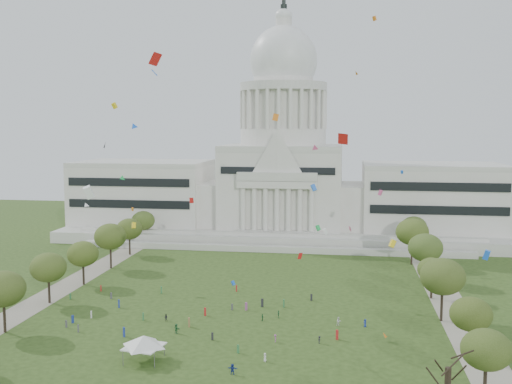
# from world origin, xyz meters

# --- Properties ---
(ground) EXTENTS (400.00, 400.00, 0.00)m
(ground) POSITION_xyz_m (0.00, 0.00, 0.00)
(ground) COLOR #2B4116
(ground) RESTS_ON ground
(capitol) EXTENTS (160.00, 64.50, 91.30)m
(capitol) POSITION_xyz_m (0.00, 113.59, 22.30)
(capitol) COLOR #B8B6AC
(capitol) RESTS_ON ground
(path_left) EXTENTS (8.00, 160.00, 0.04)m
(path_left) POSITION_xyz_m (-48.00, 30.00, 0.02)
(path_left) COLOR gray
(path_left) RESTS_ON ground
(path_right) EXTENTS (8.00, 160.00, 0.04)m
(path_right) POSITION_xyz_m (48.00, 30.00, 0.02)
(path_right) COLOR gray
(path_right) RESTS_ON ground
(row_tree_r_0) EXTENTS (7.67, 7.67, 10.91)m
(row_tree_r_0) POSITION_xyz_m (44.94, -19.59, 7.75)
(row_tree_r_0) COLOR black
(row_tree_r_0) RESTS_ON ground
(row_tree_l_1) EXTENTS (8.86, 8.86, 12.59)m
(row_tree_l_1) POSITION_xyz_m (-44.07, -2.96, 8.95)
(row_tree_l_1) COLOR black
(row_tree_l_1) RESTS_ON ground
(row_tree_r_1) EXTENTS (7.58, 7.58, 10.78)m
(row_tree_r_1) POSITION_xyz_m (46.22, -1.75, 7.66)
(row_tree_r_1) COLOR black
(row_tree_r_1) RESTS_ON ground
(row_tree_l_2) EXTENTS (8.42, 8.42, 11.97)m
(row_tree_l_2) POSITION_xyz_m (-45.04, 17.30, 8.51)
(row_tree_l_2) COLOR black
(row_tree_l_2) RESTS_ON ground
(row_tree_r_2) EXTENTS (9.55, 9.55, 13.58)m
(row_tree_r_2) POSITION_xyz_m (44.17, 17.44, 9.66)
(row_tree_r_2) COLOR black
(row_tree_r_2) RESTS_ON ground
(row_tree_l_3) EXTENTS (8.12, 8.12, 11.55)m
(row_tree_l_3) POSITION_xyz_m (-44.09, 33.92, 8.21)
(row_tree_l_3) COLOR black
(row_tree_l_3) RESTS_ON ground
(row_tree_r_3) EXTENTS (7.01, 7.01, 9.98)m
(row_tree_r_3) POSITION_xyz_m (44.40, 34.48, 7.08)
(row_tree_r_3) COLOR black
(row_tree_r_3) RESTS_ON ground
(row_tree_l_4) EXTENTS (9.29, 9.29, 13.21)m
(row_tree_l_4) POSITION_xyz_m (-44.08, 52.42, 9.39)
(row_tree_l_4) COLOR black
(row_tree_l_4) RESTS_ON ground
(row_tree_r_4) EXTENTS (9.19, 9.19, 13.06)m
(row_tree_r_4) POSITION_xyz_m (44.76, 50.04, 9.29)
(row_tree_r_4) COLOR black
(row_tree_r_4) RESTS_ON ground
(row_tree_l_5) EXTENTS (8.33, 8.33, 11.85)m
(row_tree_l_5) POSITION_xyz_m (-45.22, 71.01, 8.42)
(row_tree_l_5) COLOR black
(row_tree_l_5) RESTS_ON ground
(row_tree_r_5) EXTENTS (9.82, 9.82, 13.96)m
(row_tree_r_5) POSITION_xyz_m (43.49, 70.19, 9.93)
(row_tree_r_5) COLOR black
(row_tree_r_5) RESTS_ON ground
(row_tree_l_6) EXTENTS (8.19, 8.19, 11.64)m
(row_tree_l_6) POSITION_xyz_m (-46.87, 89.14, 8.27)
(row_tree_l_6) COLOR black
(row_tree_l_6) RESTS_ON ground
(row_tree_r_6) EXTENTS (8.42, 8.42, 11.97)m
(row_tree_r_6) POSITION_xyz_m (45.96, 88.13, 8.51)
(row_tree_r_6) COLOR black
(row_tree_r_6) RESTS_ON ground
(big_bare_tree) EXTENTS (6.00, 5.00, 12.80)m
(big_bare_tree) POSITION_xyz_m (38.00, -28.00, 8.67)
(big_bare_tree) COLOR black
(big_bare_tree) RESTS_ON ground
(event_tent) EXTENTS (9.90, 9.90, 4.75)m
(event_tent) POSITION_xyz_m (-11.36, -13.03, 3.68)
(event_tent) COLOR #4C4C4C
(event_tent) RESTS_ON ground
(person_0) EXTENTS (0.88, 0.98, 1.68)m
(person_0) POSITION_xyz_m (27.95, 11.08, 0.84)
(person_0) COLOR navy
(person_0) RESTS_ON ground
(person_2) EXTENTS (1.03, 0.77, 1.88)m
(person_2) POSITION_xyz_m (22.51, 11.01, 0.94)
(person_2) COLOR silver
(person_2) RESTS_ON ground
(person_3) EXTENTS (0.63, 1.04, 1.52)m
(person_3) POSITION_xyz_m (10.55, -0.39, 0.76)
(person_3) COLOR #994C8C
(person_3) RESTS_ON ground
(person_4) EXTENTS (0.83, 1.01, 1.51)m
(person_4) POSITION_xyz_m (6.36, 11.78, 0.76)
(person_4) COLOR #33723F
(person_4) RESTS_ON ground
(person_5) EXTENTS (1.89, 1.69, 1.98)m
(person_5) POSITION_xyz_m (-9.65, 1.50, 0.99)
(person_5) COLOR #33723F
(person_5) RESTS_ON ground
(person_6) EXTENTS (0.58, 0.82, 1.59)m
(person_6) POSITION_xyz_m (9.88, -10.20, 0.79)
(person_6) COLOR silver
(person_6) RESTS_ON ground
(person_7) EXTENTS (0.79, 0.63, 1.95)m
(person_7) POSITION_xyz_m (-10.64, -8.51, 0.97)
(person_7) COLOR #4C4C51
(person_7) RESTS_ON ground
(person_8) EXTENTS (0.77, 0.50, 1.52)m
(person_8) POSITION_xyz_m (-14.01, 8.62, 0.76)
(person_8) COLOR #26262B
(person_8) RESTS_ON ground
(person_9) EXTENTS (0.76, 1.05, 1.46)m
(person_9) POSITION_xyz_m (19.01, 0.13, 0.73)
(person_9) COLOR #26262B
(person_9) RESTS_ON ground
(person_10) EXTENTS (0.61, 1.01, 1.64)m
(person_10) POSITION_xyz_m (9.54, 14.24, 0.82)
(person_10) COLOR #33723F
(person_10) RESTS_ON ground
(person_11) EXTENTS (1.74, 0.79, 1.83)m
(person_11) POSITION_xyz_m (5.20, -16.40, 0.92)
(person_11) COLOR navy
(person_11) RESTS_ON ground
(distant_crowd) EXTENTS (64.31, 40.93, 1.95)m
(distant_crowd) POSITION_xyz_m (-11.01, 13.06, 0.87)
(distant_crowd) COLOR navy
(distant_crowd) RESTS_ON ground
(kite_swarm) EXTENTS (91.26, 103.27, 57.75)m
(kite_swarm) POSITION_xyz_m (1.23, 6.56, 27.88)
(kite_swarm) COLOR blue
(kite_swarm) RESTS_ON ground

